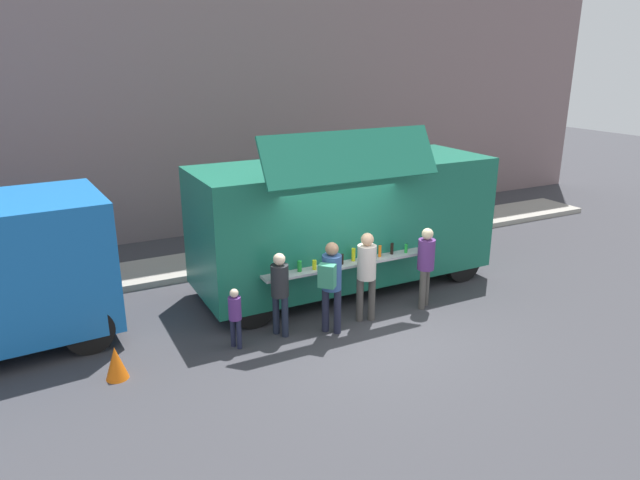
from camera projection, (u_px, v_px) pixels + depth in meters
name	position (u px, v px, depth m)	size (l,w,h in m)	color
ground_plane	(364.00, 330.00, 10.72)	(60.00, 60.00, 0.00)	#38383D
curb_strip	(138.00, 274.00, 13.24)	(28.00, 1.60, 0.15)	#9E998E
building_behind	(129.00, 35.00, 15.33)	(32.00, 2.40, 10.87)	gray
food_truck_main	(345.00, 220.00, 12.33)	(6.46, 2.79, 3.62)	#1A6D53
traffic_cone_orange	(116.00, 363.00, 9.04)	(0.36, 0.36, 0.55)	orange
trash_bin	(435.00, 217.00, 16.54)	(0.60, 0.60, 0.88)	#2D6139
customer_front_ordering	(367.00, 269.00, 10.81)	(0.36, 0.36, 1.77)	#494541
customer_mid_with_backpack	(331.00, 279.00, 10.30)	(0.55, 0.54, 1.75)	#1F2236
customer_rear_waiting	(280.00, 287.00, 10.26)	(0.32, 0.32, 1.59)	#1E2436
customer_extra_browsing	(426.00, 261.00, 11.42)	(0.34, 0.34, 1.68)	#4D4944
child_near_queue	(235.00, 313.00, 9.89)	(0.23, 0.23, 1.11)	#1E223A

